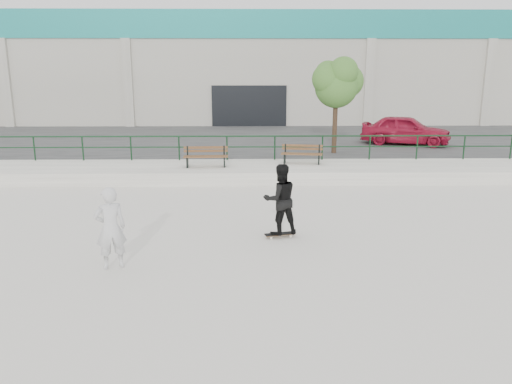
{
  "coord_description": "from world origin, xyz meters",
  "views": [
    {
      "loc": [
        -0.17,
        -9.89,
        4.15
      ],
      "look_at": [
        0.05,
        2.0,
        1.25
      ],
      "focal_mm": 35.0,
      "sensor_mm": 36.0,
      "label": 1
    }
  ],
  "objects_px": {
    "bench_left": "(206,157)",
    "bench_right": "(302,154)",
    "red_car": "(405,130)",
    "skateboard": "(280,234)",
    "standing_skater": "(280,199)",
    "tree": "(337,81)",
    "seated_skater": "(110,228)"
  },
  "relations": [
    {
      "from": "standing_skater",
      "to": "red_car",
      "type": "bearing_deg",
      "value": -134.56
    },
    {
      "from": "tree",
      "to": "seated_skater",
      "type": "bearing_deg",
      "value": -119.26
    },
    {
      "from": "red_car",
      "to": "skateboard",
      "type": "distance_m",
      "value": 14.84
    },
    {
      "from": "seated_skater",
      "to": "bench_left",
      "type": "bearing_deg",
      "value": -120.58
    },
    {
      "from": "bench_left",
      "to": "bench_right",
      "type": "relative_size",
      "value": 1.02
    },
    {
      "from": "bench_left",
      "to": "tree",
      "type": "bearing_deg",
      "value": 27.54
    },
    {
      "from": "bench_left",
      "to": "tree",
      "type": "relative_size",
      "value": 0.41
    },
    {
      "from": "red_car",
      "to": "standing_skater",
      "type": "xyz_separation_m",
      "value": [
        -7.19,
        -12.93,
        -0.24
      ]
    },
    {
      "from": "red_car",
      "to": "standing_skater",
      "type": "height_order",
      "value": "red_car"
    },
    {
      "from": "seated_skater",
      "to": "bench_right",
      "type": "bearing_deg",
      "value": -140.24
    },
    {
      "from": "skateboard",
      "to": "standing_skater",
      "type": "bearing_deg",
      "value": 0.0
    },
    {
      "from": "bench_right",
      "to": "tree",
      "type": "distance_m",
      "value": 4.25
    },
    {
      "from": "skateboard",
      "to": "standing_skater",
      "type": "xyz_separation_m",
      "value": [
        0.0,
        0.0,
        0.93
      ]
    },
    {
      "from": "tree",
      "to": "skateboard",
      "type": "distance_m",
      "value": 11.42
    },
    {
      "from": "tree",
      "to": "seated_skater",
      "type": "height_order",
      "value": "tree"
    },
    {
      "from": "bench_left",
      "to": "bench_right",
      "type": "distance_m",
      "value": 3.88
    },
    {
      "from": "bench_right",
      "to": "skateboard",
      "type": "bearing_deg",
      "value": -90.84
    },
    {
      "from": "tree",
      "to": "red_car",
      "type": "height_order",
      "value": "tree"
    },
    {
      "from": "red_car",
      "to": "standing_skater",
      "type": "bearing_deg",
      "value": 172.3
    },
    {
      "from": "red_car",
      "to": "seated_skater",
      "type": "bearing_deg",
      "value": 165.14
    },
    {
      "from": "bench_right",
      "to": "tree",
      "type": "bearing_deg",
      "value": 65.25
    },
    {
      "from": "skateboard",
      "to": "seated_skater",
      "type": "relative_size",
      "value": 0.45
    },
    {
      "from": "tree",
      "to": "seated_skater",
      "type": "xyz_separation_m",
      "value": [
        -6.92,
        -12.35,
        -2.79
      ]
    },
    {
      "from": "tree",
      "to": "red_car",
      "type": "distance_m",
      "value": 5.36
    },
    {
      "from": "skateboard",
      "to": "seated_skater",
      "type": "xyz_separation_m",
      "value": [
        -3.74,
        -1.99,
        0.83
      ]
    },
    {
      "from": "bench_left",
      "to": "red_car",
      "type": "height_order",
      "value": "red_car"
    },
    {
      "from": "red_car",
      "to": "bench_right",
      "type": "bearing_deg",
      "value": 153.29
    },
    {
      "from": "tree",
      "to": "skateboard",
      "type": "xyz_separation_m",
      "value": [
        -3.17,
        -10.36,
        -3.62
      ]
    },
    {
      "from": "bench_right",
      "to": "skateboard",
      "type": "height_order",
      "value": "bench_right"
    },
    {
      "from": "skateboard",
      "to": "bench_left",
      "type": "bearing_deg",
      "value": 94.05
    },
    {
      "from": "tree",
      "to": "standing_skater",
      "type": "xyz_separation_m",
      "value": [
        -3.17,
        -10.36,
        -2.69
      ]
    },
    {
      "from": "tree",
      "to": "standing_skater",
      "type": "bearing_deg",
      "value": -107.03
    }
  ]
}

